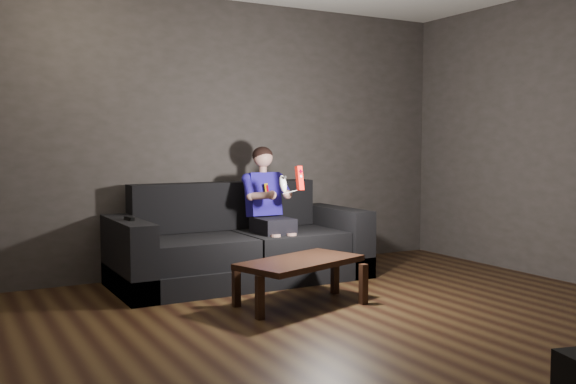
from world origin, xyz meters
TOP-DOWN VIEW (x-y plane):
  - floor at (0.00, 0.00)m, footprint 5.00×5.00m
  - back_wall at (0.00, 2.50)m, footprint 5.00×0.04m
  - sofa at (-0.14, 1.96)m, footprint 2.35×1.01m
  - child at (0.13, 1.90)m, footprint 0.46×0.57m
  - wii_remote_red at (0.22, 1.46)m, footprint 0.06×0.08m
  - nunchuk_white at (0.05, 1.46)m, footprint 0.08×0.11m
  - wii_remote_black at (-1.19, 1.88)m, footprint 0.06×0.15m
  - coffee_table at (-0.10, 0.89)m, footprint 1.12×0.80m

SIDE VIEW (x-z plane):
  - floor at x=0.00m, z-range 0.00..0.00m
  - sofa at x=-0.14m, z-range -0.16..0.75m
  - coffee_table at x=-0.10m, z-range 0.14..0.51m
  - wii_remote_black at x=-1.19m, z-range 0.64..0.67m
  - child at x=0.13m, z-range 0.19..1.32m
  - nunchuk_white at x=0.05m, z-range 0.85..1.01m
  - wii_remote_red at x=0.22m, z-range 0.87..1.09m
  - back_wall at x=0.00m, z-range 0.00..2.70m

